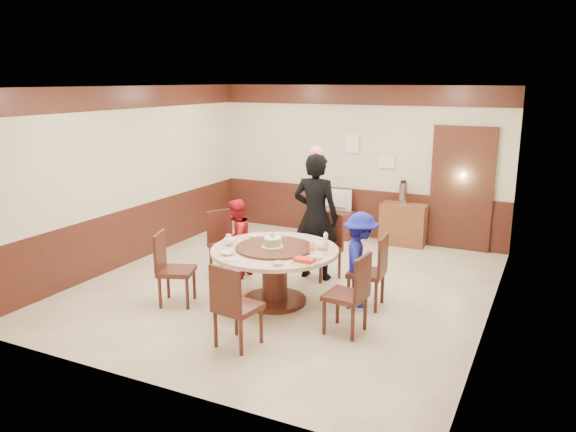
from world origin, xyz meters
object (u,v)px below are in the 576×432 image
at_px(banquet_table, 275,264).
at_px(person_blue, 360,260).
at_px(person_red, 236,239).
at_px(shrimp_platter, 305,261).
at_px(person_standing, 316,216).
at_px(television, 332,200).
at_px(thermos, 403,193).
at_px(tv_stand, 332,223).
at_px(side_cabinet, 403,224).
at_px(birthday_cake, 273,242).

xyz_separation_m(banquet_table, person_blue, (1.03, 0.41, 0.09)).
bearing_deg(person_red, shrimp_platter, 62.48).
xyz_separation_m(person_standing, television, (-0.61, 2.24, -0.24)).
xyz_separation_m(television, thermos, (1.32, 0.03, 0.24)).
bearing_deg(thermos, television, -178.70).
bearing_deg(television, shrimp_platter, 108.60).
bearing_deg(person_standing, tv_stand, -77.03).
relative_size(person_red, side_cabinet, 1.49).
bearing_deg(birthday_cake, person_blue, 22.99).
bearing_deg(tv_stand, banquet_table, -81.20).
distance_m(birthday_cake, tv_stand, 3.50).
bearing_deg(thermos, birthday_cake, -103.27).
bearing_deg(tv_stand, person_blue, -62.37).
height_order(banquet_table, tv_stand, banquet_table).
relative_size(banquet_table, shrimp_platter, 5.56).
bearing_deg(person_red, television, 175.89).
relative_size(banquet_table, person_red, 1.40).
xyz_separation_m(person_standing, shrimp_platter, (0.51, -1.52, -0.16)).
relative_size(banquet_table, side_cabinet, 2.09).
xyz_separation_m(person_standing, thermos, (0.71, 2.27, -0.00)).
bearing_deg(tv_stand, side_cabinet, 1.27).
bearing_deg(shrimp_platter, thermos, 86.96).
distance_m(person_standing, person_blue, 1.23).
distance_m(person_red, birthday_cake, 1.19).
xyz_separation_m(banquet_table, person_red, (-0.97, 0.63, 0.06)).
bearing_deg(television, person_standing, 107.30).
relative_size(banquet_table, birthday_cake, 6.00).
height_order(person_red, television, person_red).
relative_size(tv_stand, television, 1.20).
bearing_deg(shrimp_platter, television, 106.63).
bearing_deg(thermos, tv_stand, -178.70).
bearing_deg(person_red, person_standing, 120.90).
bearing_deg(side_cabinet, television, -178.73).
distance_m(banquet_table, thermos, 3.53).
relative_size(birthday_cake, shrimp_platter, 0.93).
relative_size(person_red, shrimp_platter, 3.98).
height_order(birthday_cake, thermos, thermos).
bearing_deg(side_cabinet, birthday_cake, -103.81).
bearing_deg(television, banquet_table, 100.77).
bearing_deg(side_cabinet, person_red, -122.95).
distance_m(television, thermos, 1.34).
bearing_deg(tv_stand, birthday_cake, -81.50).
xyz_separation_m(television, side_cabinet, (1.36, 0.03, -0.33)).
xyz_separation_m(shrimp_platter, tv_stand, (-1.12, 3.76, -0.53)).
xyz_separation_m(person_blue, television, (-1.56, 2.97, 0.08)).
bearing_deg(thermos, side_cabinet, 0.00).
bearing_deg(person_blue, banquet_table, 90.10).
bearing_deg(tv_stand, thermos, 1.30).
bearing_deg(side_cabinet, banquet_table, -103.74).
height_order(birthday_cake, shrimp_platter, birthday_cake).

